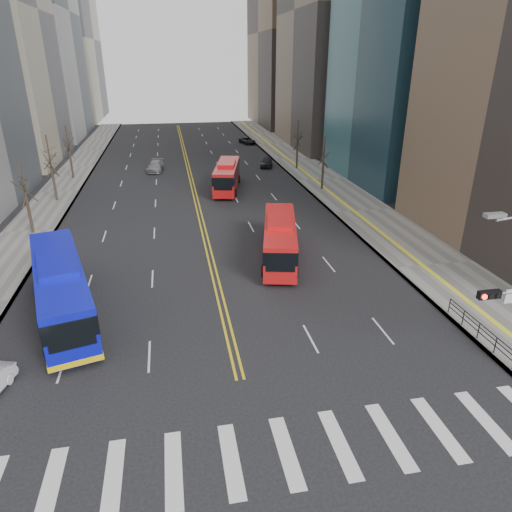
{
  "coord_description": "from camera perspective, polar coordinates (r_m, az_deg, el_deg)",
  "views": [
    {
      "loc": [
        -2.79,
        -13.92,
        15.3
      ],
      "look_at": [
        2.04,
        11.41,
        4.12
      ],
      "focal_mm": 32.0,
      "sensor_mm": 36.0,
      "label": 1
    }
  ],
  "objects": [
    {
      "name": "crosswalk",
      "position": [
        20.86,
        0.39,
        -23.7
      ],
      "size": [
        26.7,
        4.0,
        0.01
      ],
      "color": "silver",
      "rests_on": "ground"
    },
    {
      "name": "car_silver",
      "position": [
        70.09,
        -12.46,
        10.9
      ],
      "size": [
        2.78,
        5.33,
        1.48
      ],
      "primitive_type": "imported",
      "rotation": [
        0.0,
        0.0,
        -0.15
      ],
      "color": "gray",
      "rests_on": "ground"
    },
    {
      "name": "car_dark_far",
      "position": [
        91.88,
        -1.11,
        14.24
      ],
      "size": [
        3.13,
        4.84,
        1.24
      ],
      "primitive_type": "imported",
      "rotation": [
        0.0,
        0.0,
        0.26
      ],
      "color": "black",
      "rests_on": "ground"
    },
    {
      "name": "pedestrian_railing",
      "position": [
        29.97,
        26.1,
        -8.11
      ],
      "size": [
        0.06,
        6.06,
        1.02
      ],
      "color": "black",
      "rests_on": "sidewalk_right"
    },
    {
      "name": "red_bus_near",
      "position": [
        37.27,
        2.99,
        2.38
      ],
      "size": [
        4.92,
        11.18,
        3.46
      ],
      "color": "red",
      "rests_on": "ground"
    },
    {
      "name": "car_dark_mid",
      "position": [
        71.5,
        1.3,
        11.67
      ],
      "size": [
        2.75,
        4.55,
        1.45
      ],
      "primitive_type": "imported",
      "rotation": [
        0.0,
        0.0,
        -0.26
      ],
      "color": "black",
      "rests_on": "ground"
    },
    {
      "name": "sidewalk_left",
      "position": [
        62.38,
        -23.34,
        7.39
      ],
      "size": [
        5.0,
        130.0,
        0.15
      ],
      "primitive_type": "cube",
      "color": "slate",
      "rests_on": "ground"
    },
    {
      "name": "sidewalk_right",
      "position": [
        64.14,
        8.08,
        9.47
      ],
      "size": [
        7.0,
        130.0,
        0.15
      ],
      "primitive_type": "cube",
      "color": "slate",
      "rests_on": "ground"
    },
    {
      "name": "centerline",
      "position": [
        70.65,
        -8.42,
        10.68
      ],
      "size": [
        0.55,
        100.0,
        0.01
      ],
      "color": "gold",
      "rests_on": "ground"
    },
    {
      "name": "ground",
      "position": [
        20.87,
        0.39,
        -23.71
      ],
      "size": [
        220.0,
        220.0,
        0.0
      ],
      "primitive_type": "plane",
      "color": "black"
    },
    {
      "name": "street_trees",
      "position": [
        49.77,
        -15.88,
        10.47
      ],
      "size": [
        35.2,
        47.2,
        7.6
      ],
      "color": "#2E251C",
      "rests_on": "ground"
    },
    {
      "name": "blue_bus",
      "position": [
        31.5,
        -23.21,
        -3.55
      ],
      "size": [
        6.24,
        13.59,
        3.84
      ],
      "color": "#0D12C8",
      "rests_on": "ground"
    },
    {
      "name": "red_bus_far",
      "position": [
        58.3,
        -3.64,
        10.15
      ],
      "size": [
        4.85,
        11.31,
        3.5
      ],
      "color": "red",
      "rests_on": "ground"
    }
  ]
}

